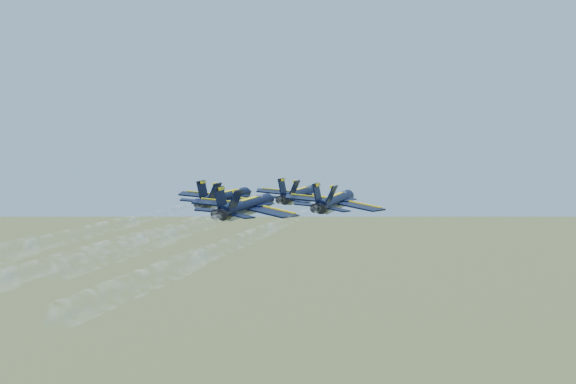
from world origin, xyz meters
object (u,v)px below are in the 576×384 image
Objects in this scene: jet_left at (227,198)px; jet_right at (336,201)px; jet_lead at (301,194)px; jet_slot at (248,206)px.

jet_right is at bearing -1.97° from jet_left.
jet_lead is 22.88m from jet_slot.
jet_slot is at bearing -128.26° from jet_right.
jet_left is 15.08m from jet_slot.
jet_lead is 1.00× the size of jet_right.
jet_lead is at bearing 129.28° from jet_right.
jet_slot is (11.62, -9.61, 0.00)m from jet_left.
jet_right and jet_slot have the same top height.
jet_right is at bearing -50.72° from jet_lead.
jet_left is at bearing 125.70° from jet_slot.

